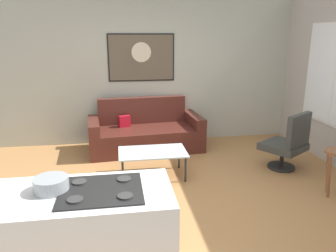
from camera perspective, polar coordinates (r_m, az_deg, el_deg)
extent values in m
cube|color=#A17041|center=(4.18, 1.75, -12.94)|extent=(6.40, 6.40, 0.04)
cube|color=#A8AA9B|center=(6.09, -2.40, 10.24)|extent=(6.40, 0.05, 2.80)
cube|color=#481F19|center=(5.78, -3.91, -2.23)|extent=(1.66, 1.00, 0.40)
cube|color=#481F19|center=(6.01, -4.57, 2.81)|extent=(1.61, 0.29, 0.48)
cube|color=#481F19|center=(5.68, -12.80, -1.93)|extent=(0.25, 0.89, 0.59)
cube|color=#481F19|center=(5.96, 4.54, -0.75)|extent=(0.25, 0.89, 0.59)
cube|color=maroon|center=(5.80, -7.65, 0.84)|extent=(0.22, 0.15, 0.20)
cube|color=silver|center=(4.64, -2.74, -4.57)|extent=(0.96, 0.58, 0.02)
cylinder|color=#232326|center=(4.46, -7.93, -8.22)|extent=(0.03, 0.03, 0.36)
cylinder|color=#232326|center=(4.55, 3.10, -7.61)|extent=(0.03, 0.03, 0.36)
cylinder|color=#232326|center=(4.91, -8.06, -5.92)|extent=(0.03, 0.03, 0.36)
cylinder|color=#232326|center=(4.99, 1.94, -5.41)|extent=(0.03, 0.03, 0.36)
cylinder|color=black|center=(5.34, 19.21, -6.76)|extent=(0.40, 0.40, 0.04)
cylinder|color=black|center=(5.28, 19.39, -4.93)|extent=(0.06, 0.06, 0.32)
cube|color=#30322F|center=(5.23, 19.54, -3.38)|extent=(0.79, 0.78, 0.10)
cube|color=#30322F|center=(5.05, 21.95, -0.77)|extent=(0.53, 0.38, 0.49)
cylinder|color=brown|center=(4.72, 26.21, -7.05)|extent=(0.04, 0.12, 0.57)
cylinder|color=brown|center=(4.53, 26.40, -8.04)|extent=(0.12, 0.09, 0.57)
cube|color=white|center=(2.73, -17.59, -19.49)|extent=(1.63, 0.68, 0.88)
cube|color=black|center=(2.47, -11.62, -10.95)|extent=(0.60, 0.52, 0.01)
cylinder|color=#2D2D2D|center=(2.36, -15.99, -12.31)|extent=(0.11, 0.11, 0.01)
cylinder|color=#2D2D2D|center=(2.34, -7.52, -12.06)|extent=(0.11, 0.11, 0.01)
cylinder|color=#2D2D2D|center=(2.61, -15.29, -9.44)|extent=(0.11, 0.11, 0.01)
cylinder|color=#2D2D2D|center=(2.59, -7.70, -9.19)|extent=(0.11, 0.11, 0.01)
cylinder|color=gray|center=(2.57, -19.74, -10.53)|extent=(0.14, 0.14, 0.01)
cylinder|color=gray|center=(2.55, -19.84, -9.61)|extent=(0.25, 0.25, 0.11)
cube|color=black|center=(6.01, -4.70, 11.87)|extent=(1.20, 0.01, 0.85)
cube|color=brown|center=(6.01, -4.70, 11.87)|extent=(1.15, 0.02, 0.80)
cylinder|color=beige|center=(5.99, -4.71, 12.77)|extent=(0.35, 0.01, 0.35)
cube|color=silver|center=(5.60, 27.31, 7.87)|extent=(0.02, 1.48, 1.57)
cube|color=white|center=(5.59, 27.22, 7.87)|extent=(0.01, 1.40, 1.49)
cube|color=silver|center=(5.59, 27.19, 7.87)|extent=(0.01, 0.04, 1.49)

